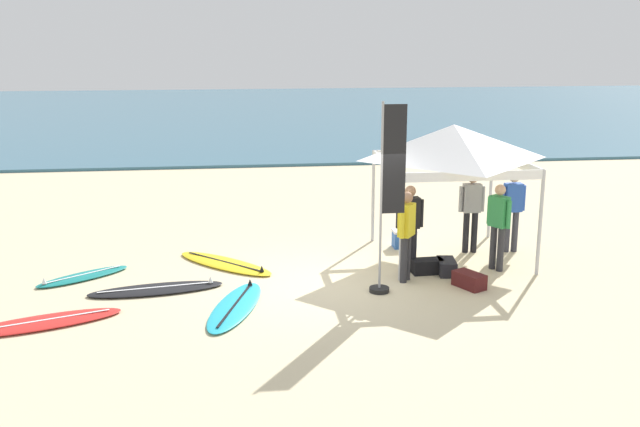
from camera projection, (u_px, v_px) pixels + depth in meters
ground_plane at (335, 284)px, 13.46m from camera, size 80.00×80.00×0.00m
sea at (261, 112)px, 42.65m from camera, size 80.00×36.00×0.10m
canopy_tent at (453, 143)px, 14.54m from camera, size 2.81×2.81×2.75m
surfboard_black at (156, 289)px, 13.06m from camera, size 2.47×1.01×0.19m
surfboard_red at (41, 323)px, 11.54m from camera, size 2.59×1.47×0.19m
surfboard_teal at (83, 276)px, 13.75m from camera, size 1.77×1.48×0.19m
surfboard_cyan at (235, 306)px, 12.25m from camera, size 1.30×2.48×0.19m
surfboard_yellow at (225, 263)px, 14.53m from camera, size 2.19×2.18×0.19m
person_blue at (513, 206)px, 15.22m from camera, size 0.55×0.24×1.71m
person_green at (498, 221)px, 14.01m from camera, size 0.37×0.48×1.71m
person_grey at (471, 207)px, 15.17m from camera, size 0.55×0.23×1.71m
person_black at (410, 222)px, 13.91m from camera, size 0.55×0.25×1.71m
person_yellow at (406, 230)px, 13.37m from camera, size 0.39×0.47×1.71m
banner_flag at (387, 206)px, 12.67m from camera, size 0.60×0.36×3.40m
gear_bag_near_tent at (447, 267)px, 13.98m from camera, size 0.40×0.64×0.28m
gear_bag_by_pole at (469, 280)px, 13.22m from camera, size 0.56×0.68×0.28m
gear_bag_on_sand at (427, 266)px, 14.02m from camera, size 0.62×0.35×0.28m
cooler_box at (404, 238)px, 15.71m from camera, size 0.50×0.36×0.39m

